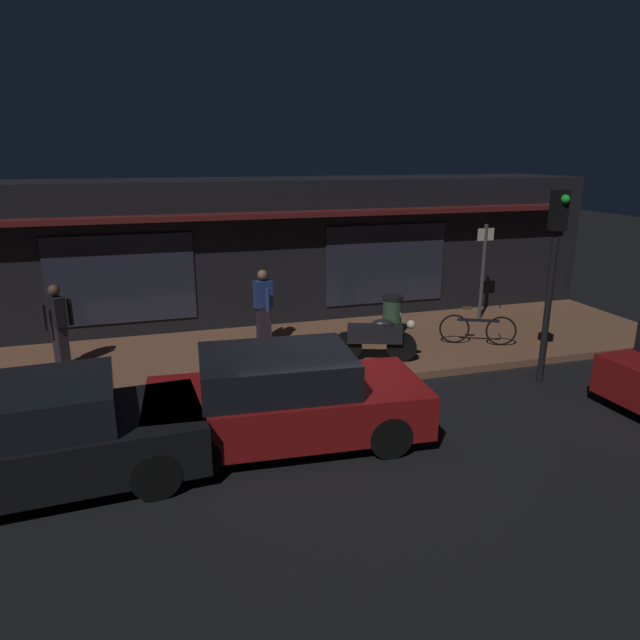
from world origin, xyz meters
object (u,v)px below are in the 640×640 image
Objects in this scene: motorcycle at (376,337)px; person_photographer at (58,324)px; bicycle_parked at (477,329)px; sign_post at (483,266)px; parked_car_near at (36,438)px; parked_car_far at (284,398)px; traffic_light_pole at (554,254)px; person_bystander at (263,306)px; trash_bin at (392,315)px.

person_photographer reaches higher than motorcycle.
person_photographer is at bearing 172.65° from bicycle_parked.
sign_post is (3.71, 2.13, 0.86)m from motorcycle.
parked_car_near and parked_car_far have the same top height.
traffic_light_pole is (0.20, -1.95, 1.97)m from bicycle_parked.
person_bystander is 0.70× the size of sign_post.
motorcycle is at bearing 149.46° from traffic_light_pole.
person_photographer is 9.41m from traffic_light_pole.
trash_bin is at bearing 32.18° from parked_car_near.
traffic_light_pole reaches higher than person_photographer.
motorcycle is 6.23m from person_photographer.
motorcycle reaches higher than trash_bin.
person_photographer is (-6.05, 1.45, 0.38)m from motorcycle.
sign_post is 2.58× the size of trash_bin.
parked_car_near reaches higher than motorcycle.
sign_post reaches higher than motorcycle.
motorcycle is 0.39× the size of parked_car_far.
trash_bin is 5.36m from parked_car_far.
person_bystander reaches higher than motorcycle.
motorcycle is 0.98× the size of person_bystander.
person_photographer is 0.40× the size of parked_car_near.
bicycle_parked is at bearing -16.99° from person_bystander.
bicycle_parked is 0.36× the size of parked_car_far.
motorcycle is 3.66m from traffic_light_pole.
person_bystander is at bearing 176.57° from trash_bin.
traffic_light_pole is 0.86× the size of parked_car_near.
traffic_light_pole is at bearing -35.32° from person_bystander.
bicycle_parked is at bearing 29.45° from parked_car_far.
trash_bin is at bearing 48.93° from parked_car_far.
traffic_light_pole is at bearing -30.54° from motorcycle.
parked_car_near is 1.00× the size of parked_car_far.
parked_car_far is at bearing -143.29° from sign_post.
parked_car_far is (3.34, 0.28, 0.00)m from parked_car_near.
person_photographer is 4.09m from person_bystander.
sign_post is at bearing 29.84° from motorcycle.
parked_car_near is (-5.84, -2.78, 0.06)m from motorcycle.
person_bystander reaches higher than bicycle_parked.
person_bystander is 1.80× the size of trash_bin.
motorcycle is at bearing -13.46° from person_photographer.
trash_bin is 0.26× the size of traffic_light_pole.
traffic_light_pole is (1.71, -3.15, 1.86)m from trash_bin.
traffic_light_pole reaches higher than sign_post.
parked_car_near is at bearing -172.24° from traffic_light_pole.
traffic_light_pole reaches higher than trash_bin.
bicycle_parked is at bearing -123.33° from sign_post.
person_photographer is at bearing -179.28° from trash_bin.
person_bystander is 0.46× the size of traffic_light_pole.
traffic_light_pole is 0.85× the size of parked_car_far.
bicycle_parked is at bearing 95.75° from traffic_light_pole.
traffic_light_pole is (-0.98, -3.74, 0.97)m from sign_post.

